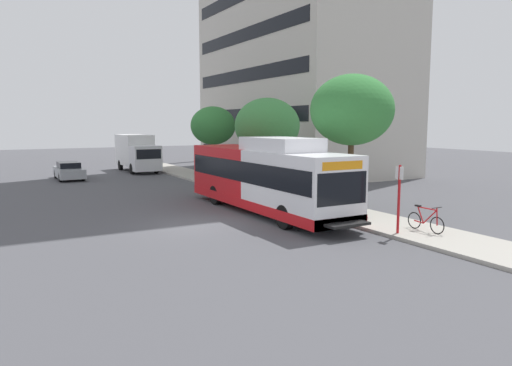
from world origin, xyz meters
The scene contains 11 objects.
ground_plane centered at (0.00, 8.00, 0.00)m, with size 120.00×120.00×0.00m, color #4C4C51.
sidewalk_curb centered at (7.00, 6.00, 0.07)m, with size 3.00×56.00×0.14m, color #A8A399.
transit_bus centered at (4.04, 1.06, 1.70)m, with size 2.58×12.25×3.65m.
bus_stop_sign_pole centered at (5.93, -5.67, 1.65)m, with size 0.10×0.36×2.60m.
bicycle_parked centered at (7.10, -5.97, 0.56)m, with size 0.52×1.76×1.02m.
street_tree_near_stop centered at (7.67, -0.86, 4.90)m, with size 3.95×3.95×6.45m.
street_tree_mid_block centered at (7.71, 7.08, 4.12)m, with size 4.05×4.05×5.71m.
street_tree_far_block centered at (8.07, 16.06, 4.08)m, with size 3.54×3.54×5.46m.
parked_car_far_lane centered at (-2.21, 20.18, 0.66)m, with size 1.80×4.50×1.33m.
box_truck_background centered at (4.02, 23.63, 1.74)m, with size 2.32×7.01×3.25m.
lattice_comm_tower centered at (16.29, 32.61, 8.42)m, with size 1.10×1.10×25.61m.
Camera 1 is at (-7.40, -18.44, 4.29)m, focal length 33.33 mm.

